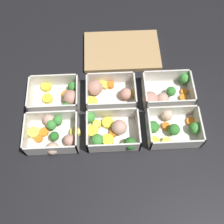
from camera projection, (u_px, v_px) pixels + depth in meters
ground_plane at (112, 115)px, 0.87m from camera, size 4.00×4.00×0.00m
container_near_left at (54, 133)px, 0.82m from camera, size 0.17×0.15×0.06m
container_near_center at (112, 132)px, 0.82m from camera, size 0.17×0.13×0.06m
container_near_right at (172, 128)px, 0.83m from camera, size 0.17×0.13×0.06m
container_far_left at (61, 96)px, 0.88m from camera, size 0.17×0.13×0.06m
container_far_center at (108, 92)px, 0.89m from camera, size 0.18×0.14×0.06m
container_far_right at (164, 93)px, 0.88m from camera, size 0.18×0.12×0.06m
cutting_board at (122, 51)px, 0.98m from camera, size 0.28×0.18×0.02m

